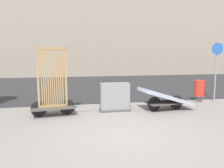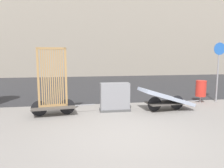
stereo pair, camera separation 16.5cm
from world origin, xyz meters
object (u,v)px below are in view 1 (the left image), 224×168
at_px(trash_bin, 199,88).
at_px(sign_post, 216,64).
at_px(bike_cart_with_bedframe, 53,92).
at_px(utility_cabinet, 115,98).
at_px(bike_cart_with_mattress, 166,98).

bearing_deg(trash_bin, sign_post, -0.56).
distance_m(bike_cart_with_bedframe, sign_post, 6.83).
bearing_deg(utility_cabinet, bike_cart_with_mattress, -7.40).
relative_size(bike_cart_with_mattress, trash_bin, 2.58).
relative_size(bike_cart_with_bedframe, utility_cabinet, 2.06).
bearing_deg(utility_cabinet, trash_bin, 11.89).
bearing_deg(bike_cart_with_bedframe, utility_cabinet, -0.56).
relative_size(bike_cart_with_mattress, utility_cabinet, 2.19).
relative_size(bike_cart_with_bedframe, bike_cart_with_mattress, 0.94).
distance_m(trash_bin, sign_post, 1.28).
bearing_deg(bike_cart_with_mattress, sign_post, 14.23).
height_order(bike_cart_with_bedframe, bike_cart_with_mattress, bike_cart_with_bedframe).
height_order(bike_cart_with_mattress, utility_cabinet, utility_cabinet).
height_order(utility_cabinet, trash_bin, utility_cabinet).
height_order(bike_cart_with_bedframe, trash_bin, bike_cart_with_bedframe).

